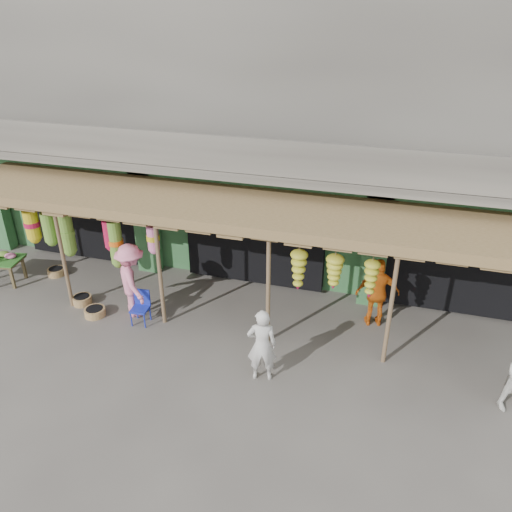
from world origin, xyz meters
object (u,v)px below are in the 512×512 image
(blue_chair, at_px, (141,305))
(person_shopper, at_px, (132,281))
(person_front, at_px, (262,345))
(person_vendor, at_px, (378,293))

(blue_chair, relative_size, person_shopper, 0.44)
(person_front, bearing_deg, person_vendor, -142.47)
(blue_chair, xyz_separation_m, person_shopper, (-0.31, 0.24, 0.46))
(blue_chair, height_order, person_vendor, person_vendor)
(person_shopper, bearing_deg, person_vendor, -123.11)
(person_front, xyz_separation_m, person_shopper, (-3.52, 1.33, 0.12))
(person_vendor, bearing_deg, blue_chair, 1.99)
(blue_chair, bearing_deg, person_shopper, 137.18)
(blue_chair, distance_m, person_shopper, 0.61)
(person_front, distance_m, person_shopper, 3.77)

